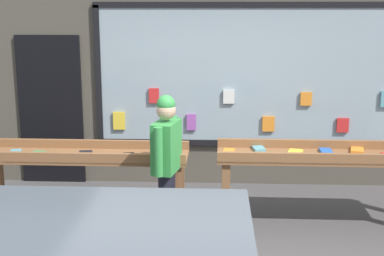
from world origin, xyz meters
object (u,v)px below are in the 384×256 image
display_table_right (325,162)px  person_browsing (167,157)px  small_dog (216,219)px  display_table_left (83,161)px

display_table_right → person_browsing: size_ratio=1.55×
small_dog → display_table_left: bearing=58.4°
display_table_left → small_dog: 1.71m
display_table_left → display_table_right: (2.78, 0.01, 0.03)m
display_table_right → person_browsing: person_browsing is taller
display_table_left → person_browsing: (1.02, -0.45, 0.19)m
person_browsing → small_dog: (0.53, -0.12, -0.65)m
display_table_right → small_dog: 1.45m
display_table_left → person_browsing: size_ratio=1.55×
display_table_left → display_table_right: display_table_right is taller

